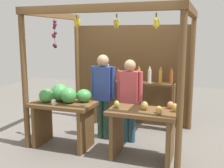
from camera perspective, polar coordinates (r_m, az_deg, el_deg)
ground_plane at (r=5.57m, az=0.71°, el=-10.85°), size 12.00×12.00×0.00m
market_stall at (r=5.65m, az=2.20°, el=4.42°), size 2.75×2.10×2.44m
fruit_counter_left at (r=5.01m, az=-9.92°, el=-4.47°), size 1.11×0.64×1.12m
fruit_counter_right at (r=4.51m, az=6.52°, el=-8.20°), size 1.11×0.64×0.95m
bottle_shelf_unit at (r=5.99m, az=4.42°, el=-1.26°), size 1.76×0.22×1.36m
vendor_man at (r=5.25m, az=-1.84°, el=-1.03°), size 0.48×0.22×1.63m
vendor_woman at (r=5.09m, az=3.65°, el=-2.00°), size 0.48×0.21×1.55m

